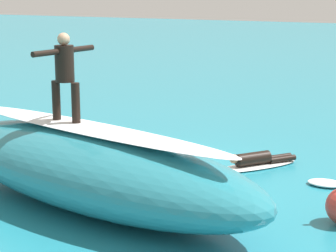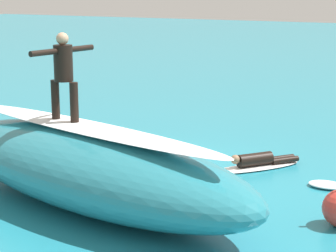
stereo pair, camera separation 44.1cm
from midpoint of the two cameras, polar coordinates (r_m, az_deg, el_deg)
name	(u,v)px [view 2 (the right image)]	position (r m, az deg, el deg)	size (l,w,h in m)	color
ground_plane	(150,171)	(14.26, -0.80, -4.13)	(120.00, 120.00, 0.00)	teal
wave_crest	(89,167)	(11.98, -6.25, -3.80)	(7.99, 2.56, 1.49)	teal
wave_foam_lip	(88,128)	(11.78, -6.34, -0.15)	(6.79, 0.90, 0.08)	white
surfboard_riding	(65,122)	(12.26, -8.38, 0.33)	(2.04, 0.46, 0.09)	silver
surfer_riding	(63,70)	(12.08, -8.54, 5.13)	(0.67, 1.61, 1.70)	black
surfboard_paddling	(255,167)	(14.57, 8.81, -3.76)	(2.36, 0.56, 0.07)	silver
surfer_paddling	(260,159)	(14.60, 9.28, -3.05)	(1.23, 1.51, 0.32)	black
foam_patch_near	(326,185)	(13.57, 15.25, -5.23)	(0.76, 0.52, 0.11)	white
foam_patch_mid	(173,187)	(12.95, 1.47, -5.61)	(0.57, 0.37, 0.12)	white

